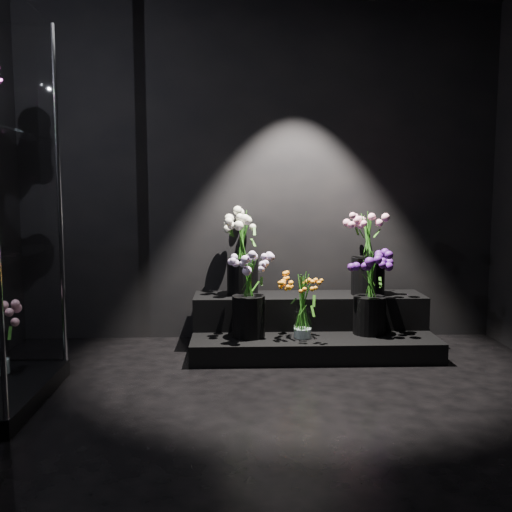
{
  "coord_description": "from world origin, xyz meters",
  "views": [
    {
      "loc": [
        -0.2,
        -2.82,
        1.26
      ],
      "look_at": [
        -0.06,
        1.2,
        0.8
      ],
      "focal_mm": 40.0,
      "sensor_mm": 36.0,
      "label": 1
    }
  ],
  "objects": [
    {
      "name": "floor",
      "position": [
        0.0,
        0.0,
        0.0
      ],
      "size": [
        4.0,
        4.0,
        0.0
      ],
      "primitive_type": "plane",
      "color": "black",
      "rests_on": "ground"
    },
    {
      "name": "wall_back",
      "position": [
        0.0,
        2.0,
        1.4
      ],
      "size": [
        4.0,
        0.0,
        4.0
      ],
      "primitive_type": "plane",
      "rotation": [
        1.57,
        0.0,
        0.0
      ],
      "color": "black",
      "rests_on": "floor"
    },
    {
      "name": "wall_front",
      "position": [
        0.0,
        -2.0,
        1.4
      ],
      "size": [
        4.0,
        0.0,
        4.0
      ],
      "primitive_type": "plane",
      "rotation": [
        -1.57,
        0.0,
        0.0
      ],
      "color": "black",
      "rests_on": "floor"
    },
    {
      "name": "display_riser",
      "position": [
        0.4,
        1.63,
        0.17
      ],
      "size": [
        1.87,
        0.83,
        0.42
      ],
      "color": "black",
      "rests_on": "floor"
    },
    {
      "name": "bouquet_orange_bells",
      "position": [
        0.3,
        1.35,
        0.42
      ],
      "size": [
        0.37,
        0.37,
        0.5
      ],
      "rotation": [
        0.0,
        0.0,
        -0.41
      ],
      "color": "white",
      "rests_on": "display_riser"
    },
    {
      "name": "bouquet_lilac",
      "position": [
        -0.11,
        1.4,
        0.52
      ],
      "size": [
        0.42,
        0.42,
        0.64
      ],
      "rotation": [
        0.0,
        0.0,
        0.19
      ],
      "color": "black",
      "rests_on": "display_riser"
    },
    {
      "name": "bouquet_purple",
      "position": [
        0.83,
        1.46,
        0.5
      ],
      "size": [
        0.37,
        0.37,
        0.64
      ],
      "rotation": [
        0.0,
        0.0,
        0.26
      ],
      "color": "black",
      "rests_on": "display_riser"
    },
    {
      "name": "bouquet_cream_roses",
      "position": [
        -0.15,
        1.77,
        0.8
      ],
      "size": [
        0.47,
        0.47,
        0.68
      ],
      "rotation": [
        0.0,
        0.0,
        0.34
      ],
      "color": "black",
      "rests_on": "display_riser"
    },
    {
      "name": "bouquet_pink_roses",
      "position": [
        0.88,
        1.73,
        0.8
      ],
      "size": [
        0.46,
        0.46,
        0.68
      ],
      "rotation": [
        0.0,
        0.0,
        0.3
      ],
      "color": "black",
      "rests_on": "display_riser"
    }
  ]
}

